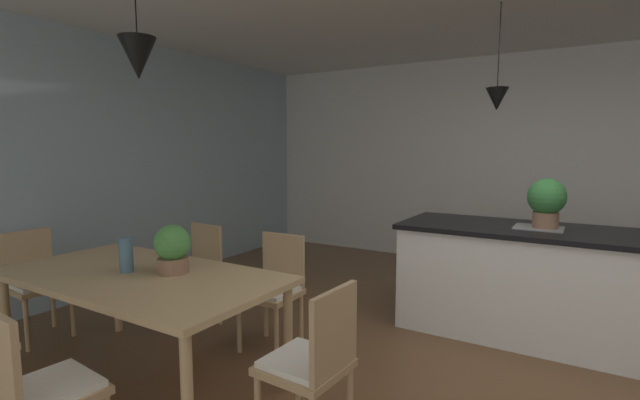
{
  "coord_description": "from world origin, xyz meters",
  "views": [
    {
      "loc": [
        0.32,
        -2.89,
        1.54
      ],
      "look_at": [
        -1.45,
        0.01,
        1.15
      ],
      "focal_mm": 25.25,
      "sensor_mm": 36.0,
      "label": 1
    }
  ],
  "objects_px": {
    "dining_table": "(140,282)",
    "chair_far_left": "(195,271)",
    "chair_window_end": "(35,280)",
    "vase_on_dining_table": "(126,255)",
    "chair_far_right": "(274,287)",
    "chair_kitchen_end": "(313,361)",
    "kitchen_island": "(548,283)",
    "chair_near_right": "(37,390)",
    "potted_plant_on_table": "(173,248)",
    "potted_plant_on_island": "(546,201)"
  },
  "relations": [
    {
      "from": "vase_on_dining_table",
      "to": "dining_table",
      "type": "bearing_deg",
      "value": 13.43
    },
    {
      "from": "chair_far_right",
      "to": "kitchen_island",
      "type": "relative_size",
      "value": 0.37
    },
    {
      "from": "vase_on_dining_table",
      "to": "kitchen_island",
      "type": "bearing_deg",
      "value": 42.63
    },
    {
      "from": "chair_far_right",
      "to": "vase_on_dining_table",
      "type": "distance_m",
      "value": 1.1
    },
    {
      "from": "dining_table",
      "to": "chair_window_end",
      "type": "xyz_separation_m",
      "value": [
        -1.33,
        0.0,
        -0.2
      ]
    },
    {
      "from": "chair_kitchen_end",
      "to": "chair_window_end",
      "type": "bearing_deg",
      "value": 179.86
    },
    {
      "from": "dining_table",
      "to": "chair_far_left",
      "type": "xyz_separation_m",
      "value": [
        -0.43,
        0.87,
        -0.2
      ]
    },
    {
      "from": "kitchen_island",
      "to": "vase_on_dining_table",
      "type": "height_order",
      "value": "vase_on_dining_table"
    },
    {
      "from": "chair_far_left",
      "to": "vase_on_dining_table",
      "type": "bearing_deg",
      "value": -69.77
    },
    {
      "from": "chair_far_left",
      "to": "dining_table",
      "type": "bearing_deg",
      "value": -63.79
    },
    {
      "from": "chair_far_left",
      "to": "potted_plant_on_island",
      "type": "distance_m",
      "value": 2.96
    },
    {
      "from": "chair_kitchen_end",
      "to": "kitchen_island",
      "type": "relative_size",
      "value": 0.37
    },
    {
      "from": "dining_table",
      "to": "chair_far_left",
      "type": "distance_m",
      "value": 0.99
    },
    {
      "from": "dining_table",
      "to": "kitchen_island",
      "type": "relative_size",
      "value": 0.82
    },
    {
      "from": "chair_near_right",
      "to": "kitchen_island",
      "type": "bearing_deg",
      "value": 58.9
    },
    {
      "from": "dining_table",
      "to": "chair_window_end",
      "type": "distance_m",
      "value": 1.34
    },
    {
      "from": "potted_plant_on_island",
      "to": "kitchen_island",
      "type": "bearing_deg",
      "value": 0.0
    },
    {
      "from": "chair_window_end",
      "to": "vase_on_dining_table",
      "type": "xyz_separation_m",
      "value": [
        1.23,
        -0.03,
        0.37
      ]
    },
    {
      "from": "chair_kitchen_end",
      "to": "kitchen_island",
      "type": "bearing_deg",
      "value": 67.05
    },
    {
      "from": "potted_plant_on_table",
      "to": "vase_on_dining_table",
      "type": "bearing_deg",
      "value": -151.9
    },
    {
      "from": "chair_far_right",
      "to": "chair_kitchen_end",
      "type": "height_order",
      "value": "same"
    },
    {
      "from": "chair_near_right",
      "to": "chair_window_end",
      "type": "bearing_deg",
      "value": 153.63
    },
    {
      "from": "chair_far_left",
      "to": "potted_plant_on_island",
      "type": "xyz_separation_m",
      "value": [
        2.61,
        1.25,
        0.65
      ]
    },
    {
      "from": "chair_far_right",
      "to": "chair_kitchen_end",
      "type": "distance_m",
      "value": 1.25
    },
    {
      "from": "chair_window_end",
      "to": "chair_near_right",
      "type": "xyz_separation_m",
      "value": [
        1.76,
        -0.87,
        0.0
      ]
    },
    {
      "from": "dining_table",
      "to": "vase_on_dining_table",
      "type": "relative_size",
      "value": 8.38
    },
    {
      "from": "dining_table",
      "to": "chair_near_right",
      "type": "xyz_separation_m",
      "value": [
        0.43,
        -0.87,
        -0.2
      ]
    },
    {
      "from": "kitchen_island",
      "to": "potted_plant_on_island",
      "type": "relative_size",
      "value": 5.78
    },
    {
      "from": "chair_far_left",
      "to": "chair_window_end",
      "type": "bearing_deg",
      "value": -136.26
    },
    {
      "from": "chair_kitchen_end",
      "to": "chair_near_right",
      "type": "bearing_deg",
      "value": -136.22
    },
    {
      "from": "kitchen_island",
      "to": "chair_far_right",
      "type": "bearing_deg",
      "value": -145.18
    },
    {
      "from": "potted_plant_on_island",
      "to": "chair_kitchen_end",
      "type": "bearing_deg",
      "value": -111.84
    },
    {
      "from": "potted_plant_on_island",
      "to": "chair_window_end",
      "type": "bearing_deg",
      "value": -148.93
    },
    {
      "from": "chair_kitchen_end",
      "to": "potted_plant_on_table",
      "type": "xyz_separation_m",
      "value": [
        -1.15,
        0.13,
        0.42
      ]
    },
    {
      "from": "chair_far_left",
      "to": "potted_plant_on_island",
      "type": "bearing_deg",
      "value": 25.63
    },
    {
      "from": "chair_far_right",
      "to": "chair_kitchen_end",
      "type": "bearing_deg",
      "value": -44.05
    },
    {
      "from": "chair_near_right",
      "to": "potted_plant_on_table",
      "type": "xyz_separation_m",
      "value": [
        -0.25,
        0.99,
        0.42
      ]
    },
    {
      "from": "potted_plant_on_table",
      "to": "chair_near_right",
      "type": "bearing_deg",
      "value": -75.82
    },
    {
      "from": "chair_window_end",
      "to": "dining_table",
      "type": "bearing_deg",
      "value": -0.15
    },
    {
      "from": "chair_kitchen_end",
      "to": "potted_plant_on_island",
      "type": "height_order",
      "value": "potted_plant_on_island"
    },
    {
      "from": "chair_kitchen_end",
      "to": "chair_far_right",
      "type": "bearing_deg",
      "value": 135.95
    },
    {
      "from": "chair_far_left",
      "to": "chair_kitchen_end",
      "type": "bearing_deg",
      "value": -26.35
    },
    {
      "from": "vase_on_dining_table",
      "to": "chair_window_end",
      "type": "bearing_deg",
      "value": 178.74
    },
    {
      "from": "chair_kitchen_end",
      "to": "kitchen_island",
      "type": "distance_m",
      "value": 2.3
    },
    {
      "from": "chair_far_left",
      "to": "kitchen_island",
      "type": "relative_size",
      "value": 0.37
    },
    {
      "from": "chair_window_end",
      "to": "chair_far_left",
      "type": "distance_m",
      "value": 1.25
    },
    {
      "from": "chair_kitchen_end",
      "to": "potted_plant_on_table",
      "type": "distance_m",
      "value": 1.23
    },
    {
      "from": "chair_near_right",
      "to": "chair_far_right",
      "type": "bearing_deg",
      "value": 89.91
    },
    {
      "from": "chair_far_right",
      "to": "potted_plant_on_island",
      "type": "height_order",
      "value": "potted_plant_on_island"
    },
    {
      "from": "chair_far_right",
      "to": "potted_plant_on_table",
      "type": "distance_m",
      "value": 0.89
    }
  ]
}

